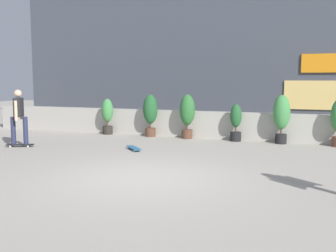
{
  "coord_description": "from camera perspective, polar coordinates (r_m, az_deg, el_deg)",
  "views": [
    {
      "loc": [
        3.36,
        -7.34,
        2.0
      ],
      "look_at": [
        0.0,
        1.5,
        0.9
      ],
      "focal_mm": 43.12,
      "sensor_mm": 36.0,
      "label": 1
    }
  ],
  "objects": [
    {
      "name": "potted_plant_2",
      "position": [
        13.6,
        2.75,
        1.87
      ],
      "size": [
        0.51,
        0.51,
        1.5
      ],
      "color": "brown",
      "rests_on": "ground"
    },
    {
      "name": "ground_plane",
      "position": [
        8.32,
        -3.71,
        -7.29
      ],
      "size": [
        48.0,
        48.0,
        0.0
      ],
      "primitive_type": "plane",
      "color": "#A8A093"
    },
    {
      "name": "building_backdrop",
      "position": [
        17.7,
        10.02,
        10.57
      ],
      "size": [
        20.0,
        2.08,
        6.5
      ],
      "color": "#424751",
      "rests_on": "ground"
    },
    {
      "name": "skateboard_near_camera",
      "position": [
        11.49,
        -4.87,
        -3.1
      ],
      "size": [
        0.7,
        0.71,
        0.08
      ],
      "color": "#266699",
      "rests_on": "ground"
    },
    {
      "name": "potted_plant_4",
      "position": [
        12.99,
        15.75,
        1.47
      ],
      "size": [
        0.52,
        0.52,
        1.52
      ],
      "color": "black",
      "rests_on": "ground"
    },
    {
      "name": "planter_wall",
      "position": [
        13.84,
        6.64,
        0.16
      ],
      "size": [
        18.0,
        0.4,
        0.9
      ],
      "primitive_type": "cube",
      "color": "#B2ADA3",
      "rests_on": "ground"
    },
    {
      "name": "potted_plant_1",
      "position": [
        14.08,
        -2.52,
        1.97
      ],
      "size": [
        0.5,
        0.5,
        1.48
      ],
      "color": "brown",
      "rests_on": "ground"
    },
    {
      "name": "potted_plant_0",
      "position": [
        14.85,
        -8.56,
        1.61
      ],
      "size": [
        0.41,
        0.41,
        1.3
      ],
      "color": "#2D2823",
      "rests_on": "ground"
    },
    {
      "name": "potted_plant_3",
      "position": [
        13.21,
        9.56,
        0.63
      ],
      "size": [
        0.37,
        0.37,
        1.21
      ],
      "color": "black",
      "rests_on": "ground"
    },
    {
      "name": "skater_mid_plaza",
      "position": [
        12.67,
        -20.34,
        1.43
      ],
      "size": [
        0.82,
        0.52,
        1.7
      ],
      "color": "black",
      "rests_on": "ground"
    }
  ]
}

